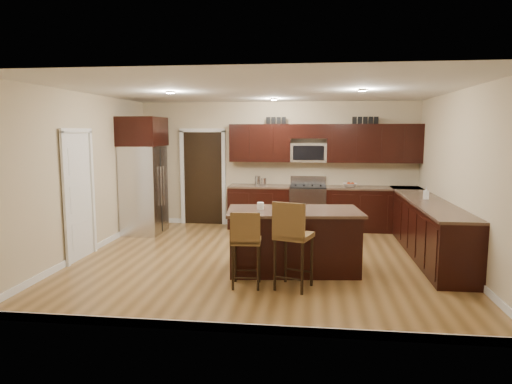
# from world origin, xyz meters

# --- Properties ---
(floor) EXTENTS (6.00, 6.00, 0.00)m
(floor) POSITION_xyz_m (0.00, 0.00, 0.00)
(floor) COLOR olive
(floor) RESTS_ON ground
(ceiling) EXTENTS (6.00, 6.00, 0.00)m
(ceiling) POSITION_xyz_m (0.00, 0.00, 2.70)
(ceiling) COLOR silver
(ceiling) RESTS_ON wall_back
(wall_back) EXTENTS (6.00, 0.00, 6.00)m
(wall_back) POSITION_xyz_m (0.00, 2.75, 1.35)
(wall_back) COLOR #C4B38E
(wall_back) RESTS_ON floor
(wall_left) EXTENTS (0.00, 5.50, 5.50)m
(wall_left) POSITION_xyz_m (-3.00, 0.00, 1.35)
(wall_left) COLOR #C4B38E
(wall_left) RESTS_ON floor
(wall_right) EXTENTS (0.00, 5.50, 5.50)m
(wall_right) POSITION_xyz_m (3.00, 0.00, 1.35)
(wall_right) COLOR #C4B38E
(wall_right) RESTS_ON floor
(base_cabinets) EXTENTS (4.02, 3.96, 0.92)m
(base_cabinets) POSITION_xyz_m (1.90, 1.45, 0.46)
(base_cabinets) COLOR black
(base_cabinets) RESTS_ON floor
(upper_cabinets) EXTENTS (4.00, 0.33, 0.80)m
(upper_cabinets) POSITION_xyz_m (1.04, 2.58, 1.84)
(upper_cabinets) COLOR black
(upper_cabinets) RESTS_ON wall_back
(range) EXTENTS (0.76, 0.64, 1.11)m
(range) POSITION_xyz_m (0.68, 2.45, 0.47)
(range) COLOR silver
(range) RESTS_ON floor
(microwave) EXTENTS (0.76, 0.31, 0.40)m
(microwave) POSITION_xyz_m (0.68, 2.60, 1.62)
(microwave) COLOR silver
(microwave) RESTS_ON upper_cabinets
(doorway) EXTENTS (0.85, 0.03, 2.06)m
(doorway) POSITION_xyz_m (-1.65, 2.73, 1.03)
(doorway) COLOR black
(doorway) RESTS_ON floor
(pantry_door) EXTENTS (0.03, 0.80, 2.04)m
(pantry_door) POSITION_xyz_m (-2.98, -0.30, 1.02)
(pantry_door) COLOR white
(pantry_door) RESTS_ON floor
(letter_decor) EXTENTS (2.20, 0.03, 0.15)m
(letter_decor) POSITION_xyz_m (0.90, 2.58, 2.29)
(letter_decor) COLOR black
(letter_decor) RESTS_ON upper_cabinets
(island) EXTENTS (2.05, 1.23, 0.92)m
(island) POSITION_xyz_m (0.50, -0.53, 0.43)
(island) COLOR black
(island) RESTS_ON floor
(stool_left) EXTENTS (0.41, 0.41, 1.03)m
(stool_left) POSITION_xyz_m (-0.09, -1.37, 0.64)
(stool_left) COLOR brown
(stool_left) RESTS_ON floor
(stool_mid) EXTENTS (0.56, 0.56, 1.18)m
(stool_mid) POSITION_xyz_m (0.51, -1.38, 0.73)
(stool_mid) COLOR brown
(stool_mid) RESTS_ON floor
(refrigerator) EXTENTS (0.79, 0.95, 2.35)m
(refrigerator) POSITION_xyz_m (-2.62, 1.66, 1.21)
(refrigerator) COLOR silver
(refrigerator) RESTS_ON floor
(floor_mat) EXTENTS (1.12, 0.90, 0.01)m
(floor_mat) POSITION_xyz_m (0.98, 1.61, 0.01)
(floor_mat) COLOR brown
(floor_mat) RESTS_ON floor
(fruit_bowl) EXTENTS (0.30, 0.30, 0.07)m
(fruit_bowl) POSITION_xyz_m (1.55, 2.45, 0.96)
(fruit_bowl) COLOR silver
(fruit_bowl) RESTS_ON base_cabinets
(soap_bottle) EXTENTS (0.11, 0.12, 0.21)m
(soap_bottle) POSITION_xyz_m (2.70, 0.83, 1.02)
(soap_bottle) COLOR #B2B2B2
(soap_bottle) RESTS_ON base_cabinets
(canister_tall) EXTENTS (0.12, 0.12, 0.20)m
(canister_tall) POSITION_xyz_m (-0.39, 2.45, 1.02)
(canister_tall) COLOR silver
(canister_tall) RESTS_ON base_cabinets
(canister_short) EXTENTS (0.11, 0.11, 0.16)m
(canister_short) POSITION_xyz_m (-0.26, 2.45, 1.00)
(canister_short) COLOR silver
(canister_short) RESTS_ON base_cabinets
(island_jar) EXTENTS (0.10, 0.10, 0.10)m
(island_jar) POSITION_xyz_m (0.00, -0.53, 0.97)
(island_jar) COLOR white
(island_jar) RESTS_ON island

